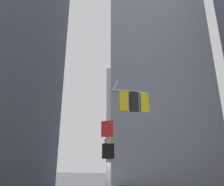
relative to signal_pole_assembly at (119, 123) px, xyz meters
name	(u,v)px	position (x,y,z in m)	size (l,w,h in m)	color
building_mid_block	(158,35)	(1.44, 24.26, 20.83)	(14.19, 14.19, 50.68)	#9399A3
signal_pole_assembly	(119,123)	(0.00, 0.00, 0.00)	(2.67, 2.41, 7.49)	#B2B2B5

